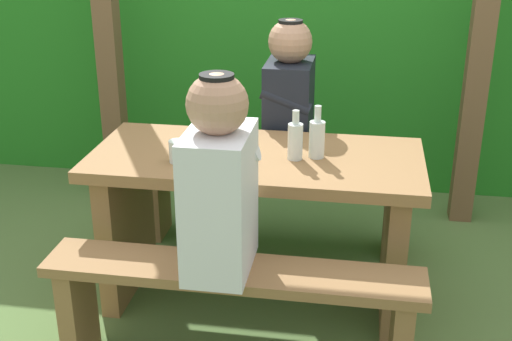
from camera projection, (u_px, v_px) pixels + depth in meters
ground_plane at (256, 296)px, 3.08m from camera, size 12.00×12.00×0.00m
hedge_backdrop at (300, 39)px, 4.38m from camera, size 6.40×0.87×1.68m
pergola_post_left at (106, 12)px, 3.73m from camera, size 0.12×0.12×2.22m
pergola_post_right at (484, 23)px, 3.42m from camera, size 0.12×0.12×2.22m
picnic_table at (256, 202)px, 2.90m from camera, size 1.40×0.64×0.70m
bench_near at (233, 299)px, 2.47m from camera, size 1.40×0.24×0.46m
bench_far at (273, 186)px, 3.44m from camera, size 1.40×0.24×0.46m
person_white_shirt at (219, 183)px, 2.30m from camera, size 0.25×0.35×0.72m
person_black_coat at (289, 100)px, 3.25m from camera, size 0.25×0.35×0.72m
drinking_glass at (178, 151)px, 2.71m from camera, size 0.07×0.07×0.09m
bottle_left at (295, 140)px, 2.73m from camera, size 0.06×0.06×0.21m
bottle_right at (317, 138)px, 2.75m from camera, size 0.07×0.07×0.22m
bottle_center at (223, 130)px, 2.83m from camera, size 0.06×0.06×0.24m
cell_phone at (214, 157)px, 2.77m from camera, size 0.13×0.16×0.01m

